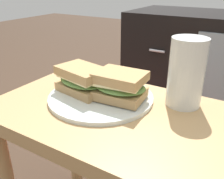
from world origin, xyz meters
TOP-DOWN VIEW (x-y plane):
  - side_table at (0.00, 0.00)m, footprint 0.56×0.36m
  - tv_cabinet at (0.10, 0.95)m, footprint 0.96×0.46m
  - area_rug at (-0.26, 0.53)m, footprint 0.99×0.71m
  - plate at (-0.04, 0.03)m, footprint 0.26×0.26m
  - sandwich_front at (-0.10, 0.03)m, footprint 0.15×0.11m
  - sandwich_back at (0.01, 0.04)m, footprint 0.13×0.11m
  - beer_glass at (0.14, 0.11)m, footprint 0.08×0.08m

SIDE VIEW (x-z plane):
  - area_rug at x=-0.26m, z-range 0.00..0.01m
  - tv_cabinet at x=0.10m, z-range 0.00..0.58m
  - side_table at x=0.00m, z-range 0.14..0.60m
  - plate at x=-0.04m, z-range 0.46..0.47m
  - sandwich_front at x=-0.10m, z-range 0.47..0.54m
  - sandwich_back at x=0.01m, z-range 0.47..0.54m
  - beer_glass at x=0.14m, z-range 0.46..0.62m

